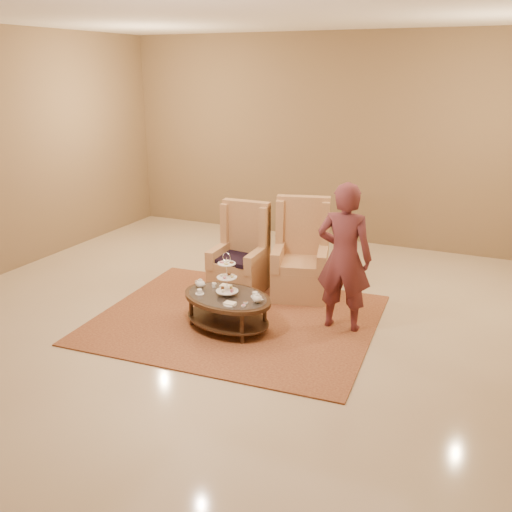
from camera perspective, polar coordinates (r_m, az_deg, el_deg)
The scene contains 8 objects.
ground at distance 6.82m, azimuth -1.75°, elevation -7.05°, with size 8.00×8.00×0.00m, color beige.
ceiling at distance 6.82m, azimuth -1.75°, elevation -7.05°, with size 8.00×8.00×0.02m, color white.
wall_back at distance 9.97m, azimuth 8.55°, elevation 11.39°, with size 8.00×0.04×3.50m, color olive.
rug at distance 6.99m, azimuth -1.96°, elevation -6.30°, with size 3.45×2.94×0.02m.
tea_table at distance 6.63m, azimuth -2.88°, elevation -4.58°, with size 1.29×1.03×0.95m.
armchair_left at distance 7.72m, azimuth -1.51°, elevation -0.63°, with size 0.69×0.71×1.23m.
armchair_right at distance 7.63m, azimuth 4.50°, elevation -0.73°, with size 0.87×0.89×1.31m.
person at distance 6.54m, azimuth 8.80°, elevation -0.17°, with size 0.65×0.44×1.74m.
Camera 1 is at (2.75, -5.52, 2.93)m, focal length 40.00 mm.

